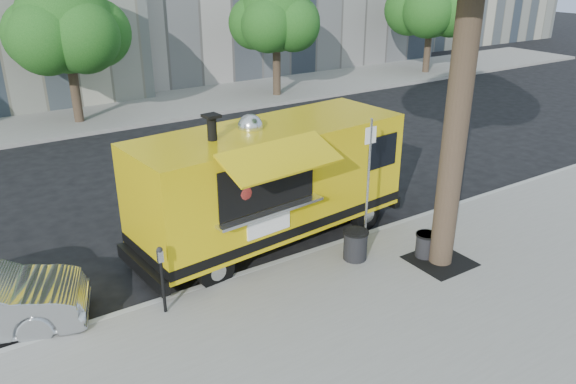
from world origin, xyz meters
The scene contains 13 objects.
ground centered at (0.00, 0.00, 0.00)m, with size 120.00×120.00×0.00m, color black.
sidewalk centered at (0.00, -4.00, 0.07)m, with size 60.00×6.00×0.15m, color gray.
curb centered at (0.00, -0.93, 0.07)m, with size 60.00×0.14×0.16m, color #999993.
far_sidewalk centered at (0.00, 13.50, 0.07)m, with size 60.00×5.00×0.15m, color gray.
tree_well centered at (2.60, -2.80, 0.15)m, with size 1.20×1.20×0.02m, color black.
far_tree_b centered at (-1.00, 12.70, 3.83)m, with size 3.60×3.60×5.50m.
far_tree_c centered at (8.00, 12.40, 3.72)m, with size 3.24×3.24×5.21m.
far_tree_d centered at (18.00, 12.60, 3.89)m, with size 3.78×3.78×5.64m.
sign_post centered at (1.55, -1.55, 1.85)m, with size 0.28×0.06×3.00m.
parking_meter centered at (-3.00, -1.35, 0.98)m, with size 0.11×0.11×1.33m.
food_truck centered at (0.20, 0.17, 1.53)m, with size 6.76×3.51×3.25m.
trash_bin_left centered at (2.48, -2.47, 0.44)m, with size 0.45×0.45×0.54m.
trash_bin_right centered at (1.15, -1.72, 0.50)m, with size 0.55×0.55×0.66m.
Camera 1 is at (-5.82, -9.79, 6.15)m, focal length 35.00 mm.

